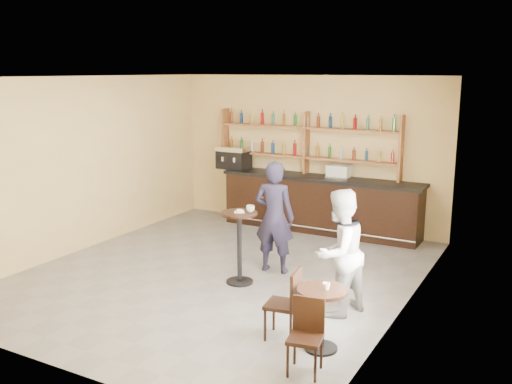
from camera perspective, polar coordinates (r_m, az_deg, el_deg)
The scene contains 23 objects.
floor at distance 9.57m, azimuth -3.39°, elevation -8.10°, with size 7.00×7.00×0.00m, color slate.
ceiling at distance 8.98m, azimuth -3.64°, elevation 11.42°, with size 7.00×7.00×0.00m, color white.
wall_back at distance 12.21m, azimuth 5.29°, elevation 4.04°, with size 7.00×7.00×0.00m, color #EFCE88.
wall_front at distance 6.53m, azimuth -20.11°, elevation -3.76°, with size 7.00×7.00×0.00m, color #EFCE88.
wall_left at distance 11.02m, azimuth -16.85°, elevation 2.69°, with size 7.00×7.00×0.00m, color #EFCE88.
wall_right at distance 7.99m, azimuth 15.03°, elevation -0.63°, with size 7.00×7.00×0.00m, color #EFCE88.
window_pane at distance 6.84m, azimuth 12.59°, elevation -1.76°, with size 2.00×2.00×0.00m, color white.
window_frame at distance 6.84m, azimuth 12.54°, elevation -1.75°, with size 0.04×1.70×2.10m, color black, non-canonical shape.
shelf_unit at distance 12.06m, azimuth 5.06°, elevation 4.95°, with size 4.00×0.26×1.40m, color brown, non-canonical shape.
liquor_bottles at distance 12.04m, azimuth 5.07°, elevation 5.75°, with size 3.68×0.10×1.00m, color #8C5919, non-canonical shape.
bar_counter at distance 11.91m, azimuth 6.44°, elevation -1.20°, with size 4.26×0.83×1.15m, color black, non-canonical shape.
espresso_machine at distance 12.67m, azimuth -2.23°, elevation 3.46°, with size 0.69×0.44×0.49m, color black, non-canonical shape.
pastry_case at distance 11.63m, azimuth 8.32°, elevation 2.02°, with size 0.46×0.37×0.28m, color silver, non-canonical shape.
pedestal_table at distance 8.97m, azimuth -1.66°, elevation -5.60°, with size 0.56×0.56×1.15m, color black, non-canonical shape.
napkin at distance 8.81m, azimuth -1.68°, elevation -2.01°, with size 0.16×0.16×0.00m, color white.
donut at distance 8.79m, azimuth -1.66°, elevation -1.89°, with size 0.11×0.11×0.04m, color #DF9551.
cup_pedestal at distance 8.82m, azimuth -0.57°, elevation -1.67°, with size 0.13×0.13×0.10m, color white.
man_main at distance 9.39m, azimuth 1.85°, elevation -2.52°, with size 0.68×0.45×1.87m, color black.
cafe_table at distance 7.02m, azimuth 6.57°, elevation -12.53°, with size 0.61×0.61×0.77m, color black, non-canonical shape.
cup_cafe at distance 6.84m, azimuth 7.05°, elevation -9.34°, with size 0.09×0.09×0.08m, color white.
chair_west at distance 7.24m, azimuth 2.63°, elevation -11.11°, with size 0.39×0.39×0.91m, color black, non-canonical shape.
chair_south at distance 6.49m, azimuth 4.93°, elevation -14.34°, with size 0.36×0.36×0.84m, color black, non-canonical shape.
patron_second at distance 7.85m, azimuth 8.30°, elevation -6.02°, with size 0.85×0.66×1.76m, color #9E9EA3.
Camera 1 is at (4.80, -7.59, 3.30)m, focal length 40.00 mm.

